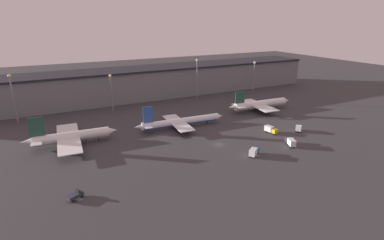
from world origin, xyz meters
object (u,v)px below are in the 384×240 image
object	(u,v)px
service_vehicle_1	(271,129)
service_vehicle_3	(291,142)
service_vehicle_4	(75,196)
service_vehicle_2	(254,152)
airplane_1	(181,122)
airplane_0	(71,137)
service_vehicle_0	(299,128)
airplane_2	(260,104)

from	to	relation	value
service_vehicle_1	service_vehicle_3	distance (m)	15.98
service_vehicle_1	service_vehicle_4	world-z (taller)	service_vehicle_1
service_vehicle_2	airplane_1	bearing A→B (deg)	71.19
service_vehicle_2	service_vehicle_3	xyz separation A→B (m)	(20.75, 1.05, -0.00)
service_vehicle_1	service_vehicle_3	xyz separation A→B (m)	(-2.51, -15.78, 0.02)
service_vehicle_3	airplane_0	bearing A→B (deg)	86.63
service_vehicle_0	service_vehicle_3	xyz separation A→B (m)	(-16.28, -11.20, 0.11)
airplane_1	service_vehicle_1	distance (m)	44.49
airplane_1	service_vehicle_4	distance (m)	70.51
airplane_1	service_vehicle_4	size ratio (longest dim) A/B	8.98
service_vehicle_0	service_vehicle_2	bearing A→B (deg)	160.99
service_vehicle_0	airplane_2	bearing A→B (deg)	44.00
service_vehicle_3	service_vehicle_1	bearing A→B (deg)	15.15
service_vehicle_0	service_vehicle_2	xyz separation A→B (m)	(-37.03, -12.24, 0.11)
airplane_2	service_vehicle_4	xyz separation A→B (m)	(-110.61, -48.62, -2.59)
airplane_2	service_vehicle_2	bearing A→B (deg)	-127.85
airplane_0	service_vehicle_1	xyz separation A→B (m)	(87.44, -28.57, -1.90)
airplane_1	service_vehicle_1	world-z (taller)	airplane_1
airplane_1	service_vehicle_2	xyz separation A→B (m)	(12.29, -43.54, -1.21)
service_vehicle_0	service_vehicle_3	size ratio (longest dim) A/B	0.67
airplane_2	service_vehicle_4	world-z (taller)	airplane_2
service_vehicle_2	service_vehicle_4	distance (m)	67.97
service_vehicle_1	airplane_0	bearing A→B (deg)	-118.14
service_vehicle_1	service_vehicle_2	xyz separation A→B (m)	(-23.26, -16.83, 0.02)
service_vehicle_2	airplane_2	bearing A→B (deg)	14.34
airplane_1	service_vehicle_2	distance (m)	45.25
service_vehicle_1	service_vehicle_2	bearing A→B (deg)	-64.17
service_vehicle_1	service_vehicle_2	world-z (taller)	service_vehicle_2
service_vehicle_2	service_vehicle_4	world-z (taller)	service_vehicle_2
airplane_0	service_vehicle_1	bearing A→B (deg)	-14.87
airplane_2	airplane_1	bearing A→B (deg)	-171.17
airplane_2	service_vehicle_3	distance (m)	52.68
service_vehicle_0	service_vehicle_4	size ratio (longest dim) A/B	0.97
airplane_0	service_vehicle_3	bearing A→B (deg)	-24.34
service_vehicle_0	airplane_1	bearing A→B (deg)	110.31
airplane_0	service_vehicle_0	size ratio (longest dim) A/B	7.65
airplane_0	service_vehicle_3	xyz separation A→B (m)	(84.93, -44.34, -1.88)
airplane_2	service_vehicle_0	distance (m)	37.17
airplane_1	service_vehicle_3	world-z (taller)	airplane_1
airplane_1	service_vehicle_0	xyz separation A→B (m)	(49.33, -31.29, -1.33)
airplane_0	service_vehicle_0	distance (m)	106.52
service_vehicle_0	service_vehicle_4	distance (m)	105.67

